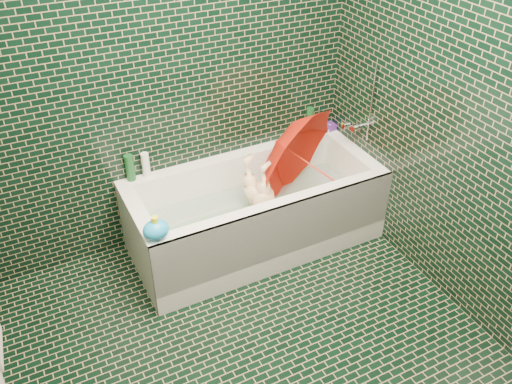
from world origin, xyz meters
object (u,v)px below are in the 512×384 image
child (261,207)px  bathtub (256,219)px  bath_toy (156,229)px  umbrella (311,165)px  rubber_duck (302,132)px

child → bathtub: bearing=-134.7°
child → bath_toy: bearing=-90.0°
umbrella → bath_toy: umbrella is taller
bathtub → bath_toy: bath_toy is taller
umbrella → child: bearing=152.7°
child → bath_toy: 0.91m
bathtub → bath_toy: 0.92m
child → rubber_duck: (0.52, 0.36, 0.28)m
bathtub → umbrella: 0.54m
umbrella → bath_toy: (-1.16, -0.22, 0.03)m
child → umbrella: bearing=62.9°
child → bath_toy: (-0.81, -0.28, 0.31)m
rubber_duck → bath_toy: size_ratio=0.70×
bathtub → rubber_duck: size_ratio=15.50×
child → umbrella: 0.45m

